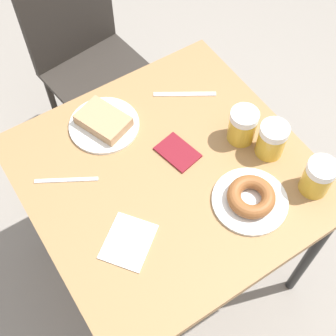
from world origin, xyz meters
TOP-DOWN VIEW (x-y plane):
  - ground_plane at (0.00, 0.00)m, footprint 8.00×8.00m
  - table at (0.00, 0.00)m, footprint 0.82×0.81m
  - chair at (0.10, 0.78)m, footprint 0.45×0.45m
  - plate_with_cake at (-0.08, 0.25)m, footprint 0.22×0.22m
  - plate_with_donut at (0.14, -0.21)m, footprint 0.22×0.22m
  - beer_mug_left at (0.30, -0.10)m, footprint 0.09×0.09m
  - beer_mug_center at (0.32, -0.28)m, footprint 0.09×0.09m
  - beer_mug_right at (0.26, -0.02)m, footprint 0.09×0.09m
  - napkin_folded at (-0.21, -0.13)m, footprint 0.19×0.18m
  - fork at (-0.27, 0.14)m, footprint 0.17×0.10m
  - knife at (0.21, 0.22)m, footprint 0.18×0.12m
  - passport_near_edge at (0.06, 0.04)m, footprint 0.11×0.14m

SIDE VIEW (x-z plane):
  - ground_plane at x=0.00m, z-range 0.00..0.00m
  - chair at x=0.10m, z-range 0.10..0.96m
  - table at x=0.00m, z-range 0.30..1.03m
  - knife at x=0.21m, z-range 0.73..0.74m
  - fork at x=-0.27m, z-range 0.73..0.74m
  - napkin_folded at x=-0.21m, z-range 0.73..0.74m
  - passport_near_edge at x=0.06m, z-range 0.73..0.74m
  - plate_with_cake at x=-0.08m, z-range 0.73..0.77m
  - plate_with_donut at x=0.14m, z-range 0.73..0.78m
  - beer_mug_left at x=0.30m, z-range 0.73..0.85m
  - beer_mug_center at x=0.32m, z-range 0.73..0.85m
  - beer_mug_right at x=0.26m, z-range 0.73..0.85m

